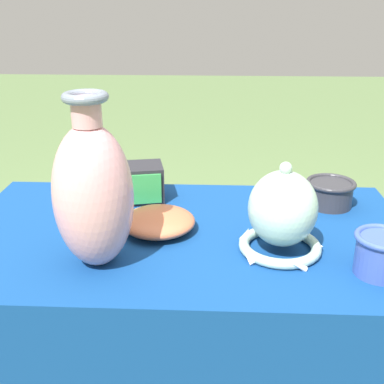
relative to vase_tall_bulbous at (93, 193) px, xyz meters
The scene contains 7 objects.
display_table 0.32m from the vase_tall_bulbous, 39.14° to the left, with size 1.04×0.60×0.69m.
vase_tall_bulbous is the anchor object (origin of this frame).
vase_dome_bell 0.38m from the vase_tall_bulbous, 10.12° to the left, with size 0.18×0.19×0.20m.
mosaic_tile_box 0.35m from the vase_tall_bulbous, 85.20° to the left, with size 0.16×0.13×0.09m.
bowl_shallow_terracotta 0.22m from the vase_tall_bulbous, 54.54° to the left, with size 0.17×0.17×0.05m, color #BC6642.
cup_wide_charcoal 0.62m from the vase_tall_bulbous, 30.61° to the left, with size 0.13×0.13×0.07m.
cup_wide_cobalt 0.56m from the vase_tall_bulbous, ahead, with size 0.11×0.11×0.08m.
Camera 1 is at (0.06, -0.99, 1.19)m, focal length 45.00 mm.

